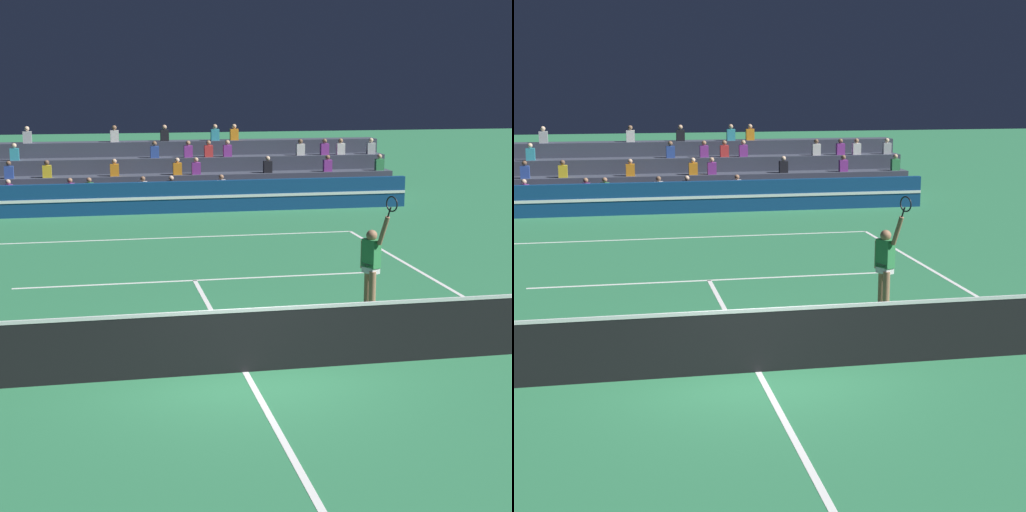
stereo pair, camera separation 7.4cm
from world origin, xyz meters
TOP-DOWN VIEW (x-y plane):
  - ground_plane at (0.00, 0.00)m, footprint 120.00×120.00m
  - court_lines at (0.00, 0.00)m, footprint 11.10×23.90m
  - tennis_net at (0.00, 0.00)m, footprint 12.00×0.10m
  - sponsor_banner_wall at (0.00, 16.58)m, footprint 18.00×0.26m
  - bleacher_stand at (-0.01, 19.75)m, footprint 18.40×3.80m
  - tennis_player at (3.08, 2.87)m, footprint 0.48×0.93m
  - tennis_ball at (4.17, 0.82)m, footprint 0.07×0.07m

SIDE VIEW (x-z plane):
  - ground_plane at x=0.00m, z-range 0.00..0.00m
  - court_lines at x=0.00m, z-range 0.00..0.01m
  - tennis_ball at x=4.17m, z-range 0.00..0.07m
  - tennis_net at x=0.00m, z-range -0.01..1.09m
  - sponsor_banner_wall at x=0.00m, z-range 0.00..1.10m
  - bleacher_stand at x=-0.01m, z-range -0.58..2.25m
  - tennis_player at x=3.08m, z-range -0.25..2.23m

